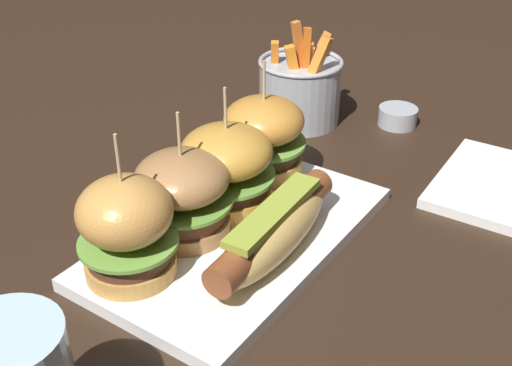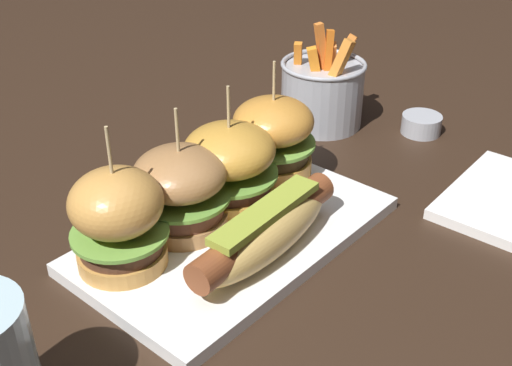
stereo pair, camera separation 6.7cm
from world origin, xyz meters
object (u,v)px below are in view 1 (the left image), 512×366
at_px(slider_far_left, 127,228).
at_px(slider_center_left, 183,193).
at_px(hot_dog, 274,230).
at_px(slider_far_right, 264,136).
at_px(platter_main, 238,235).
at_px(fries_bucket, 300,89).
at_px(slider_center_right, 227,166).
at_px(sauce_ramekin, 398,116).

height_order(slider_far_left, slider_center_left, slider_far_left).
height_order(hot_dog, slider_far_right, slider_far_right).
bearing_deg(platter_main, slider_far_right, 21.69).
height_order(hot_dog, fries_bucket, fries_bucket).
bearing_deg(slider_center_left, slider_center_right, -4.45).
height_order(platter_main, slider_center_right, slider_center_right).
xyz_separation_m(platter_main, fries_bucket, (0.28, 0.10, 0.04)).
bearing_deg(sauce_ramekin, slider_center_right, 168.87).
bearing_deg(slider_far_right, slider_center_right, -175.23).
height_order(platter_main, slider_far_right, slider_far_right).
bearing_deg(slider_far_right, slider_center_left, -179.40).
bearing_deg(slider_center_right, slider_center_left, 175.55).
bearing_deg(platter_main, fries_bucket, 19.03).
relative_size(slider_far_right, sauce_ramekin, 2.56).
height_order(slider_center_right, fries_bucket, slider_center_right).
bearing_deg(hot_dog, slider_center_left, 100.85).
bearing_deg(slider_far_left, slider_center_right, -1.35).
bearing_deg(platter_main, sauce_ramekin, -3.73).
xyz_separation_m(platter_main, slider_center_left, (-0.03, 0.04, 0.05)).
bearing_deg(slider_far_left, slider_center_left, 1.21).
relative_size(platter_main, hot_dog, 1.64).
distance_m(slider_center_left, fries_bucket, 0.32).
distance_m(slider_center_right, sauce_ramekin, 0.32).
xyz_separation_m(hot_dog, fries_bucket, (0.30, 0.15, 0.01)).
bearing_deg(slider_center_right, hot_dog, -117.86).
distance_m(slider_far_left, fries_bucket, 0.40).
relative_size(slider_center_left, slider_center_right, 0.98).
distance_m(hot_dog, sauce_ramekin, 0.36).
distance_m(slider_far_left, slider_center_left, 0.08).
bearing_deg(hot_dog, slider_far_right, 37.20).
distance_m(platter_main, slider_center_right, 0.07).
bearing_deg(hot_dog, sauce_ramekin, 4.53).
height_order(slider_center_left, sauce_ramekin, slider_center_left).
relative_size(slider_far_left, sauce_ramekin, 2.68).
bearing_deg(fries_bucket, slider_center_left, -170.33).
bearing_deg(slider_center_left, slider_far_right, 0.60).
relative_size(slider_far_right, fries_bucket, 0.94).
relative_size(slider_center_left, fries_bucket, 0.91).
height_order(slider_far_left, slider_far_right, slider_far_left).
distance_m(slider_far_left, slider_center_right, 0.15).
bearing_deg(fries_bucket, sauce_ramekin, -61.60).
bearing_deg(slider_center_right, slider_far_right, 4.77).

